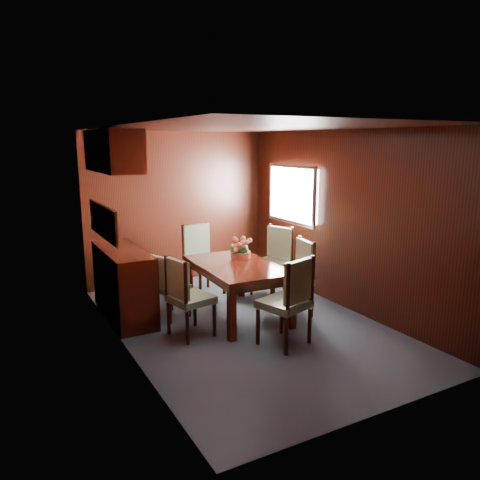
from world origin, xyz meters
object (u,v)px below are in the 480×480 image
dining_table (237,271)px  chair_left_near (185,293)px  sideboard (124,283)px  flower_centerpiece (241,247)px  chair_right_near (297,272)px  chair_head (290,297)px

dining_table → chair_left_near: 0.90m
sideboard → dining_table: (1.30, -0.68, 0.15)m
flower_centerpiece → chair_right_near: bearing=-45.1°
sideboard → chair_head: size_ratio=1.36×
chair_left_near → dining_table: bearing=98.4°
chair_left_near → flower_centerpiece: bearing=107.5°
chair_right_near → sideboard: bearing=74.8°
chair_head → flower_centerpiece: bearing=67.0°
chair_left_near → chair_right_near: (1.59, 0.03, 0.02)m
chair_right_near → chair_head: size_ratio=0.97×
chair_left_near → sideboard: bearing=-166.9°
flower_centerpiece → dining_table: bearing=-126.7°
chair_head → flower_centerpiece: chair_head is taller
chair_left_near → chair_head: (0.91, -0.79, 0.03)m
sideboard → dining_table: bearing=-27.6°
chair_right_near → chair_head: chair_head is taller
sideboard → chair_left_near: 1.09m
dining_table → chair_left_near: bearing=-157.8°
sideboard → chair_head: (1.37, -1.77, 0.12)m
chair_right_near → flower_centerpiece: chair_right_near is taller
dining_table → flower_centerpiece: 0.42m
chair_right_near → chair_head: bearing=150.0°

